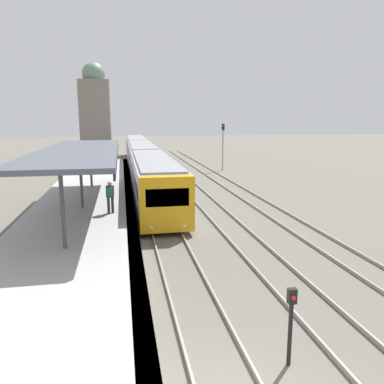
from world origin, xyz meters
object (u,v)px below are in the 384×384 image
at_px(train_near, 142,157).
at_px(signal_post_near, 291,319).
at_px(signal_mast_far, 223,141).
at_px(person_on_platform, 110,195).

distance_m(train_near, signal_post_near, 32.16).
bearing_deg(signal_post_near, signal_mast_far, 77.44).
xyz_separation_m(person_on_platform, signal_post_near, (4.37, -11.88, -0.70)).
distance_m(signal_post_near, signal_mast_far, 33.91).
height_order(train_near, signal_post_near, train_near).
xyz_separation_m(person_on_platform, signal_mast_far, (11.73, 21.15, 1.34)).
bearing_deg(train_near, person_on_platform, -97.70).
bearing_deg(train_near, signal_mast_far, 5.88).
distance_m(train_near, signal_mast_far, 9.16).
xyz_separation_m(person_on_platform, train_near, (2.73, 20.23, -0.16)).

